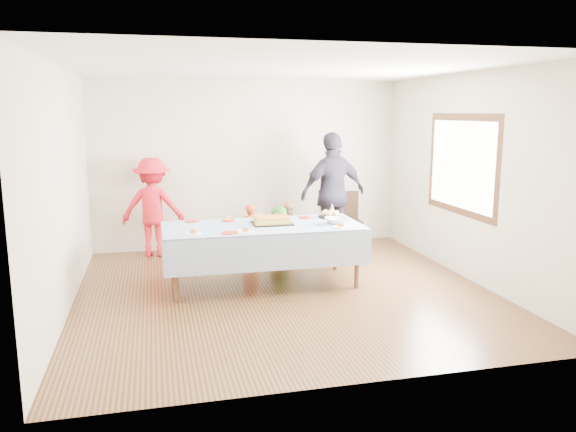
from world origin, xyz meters
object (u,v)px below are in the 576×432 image
party_table (263,229)px  dining_chair (348,216)px  birthday_cake (272,221)px  adult_left (153,207)px

party_table → dining_chair: size_ratio=2.77×
birthday_cake → dining_chair: bearing=46.1°
party_table → birthday_cake: bearing=24.1°
adult_left → dining_chair: bearing=-170.1°
dining_chair → birthday_cake: bearing=-127.5°
birthday_cake → adult_left: (-1.48, 1.81, -0.07)m
party_table → adult_left: size_ratio=1.65×
birthday_cake → dining_chair: dining_chair is taller
party_table → birthday_cake: 0.17m
party_table → adult_left: bearing=125.8°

